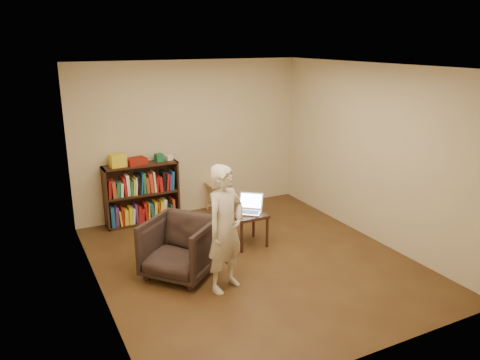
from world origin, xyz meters
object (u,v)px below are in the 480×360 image
stool (217,189)px  side_table (248,218)px  person (225,229)px  laptop (249,208)px  armchair (180,248)px  bookshelf (142,197)px

stool → side_table: (-0.18, -1.50, 0.00)m
stool → person: (-1.01, -2.51, 0.37)m
laptop → armchair: bearing=-119.0°
bookshelf → side_table: size_ratio=2.45×
stool → side_table: size_ratio=1.03×
stool → laptop: 1.47m
stool → side_table: stool is taller
bookshelf → laptop: 1.94m
person → bookshelf: bearing=73.3°
armchair → person: bearing=-6.8°
stool → laptop: bearing=-95.2°
stool → bookshelf: bearing=177.2°
armchair → laptop: armchair is taller
bookshelf → laptop: size_ratio=2.40×
bookshelf → laptop: bearing=-52.0°
laptop → bookshelf: bearing=167.8°
side_table → person: 1.36m
armchair → side_table: 1.29m
stool → person: bearing=-111.9°
stool → side_table: bearing=-96.9°
bookshelf → person: person is taller
armchair → side_table: bearing=69.7°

